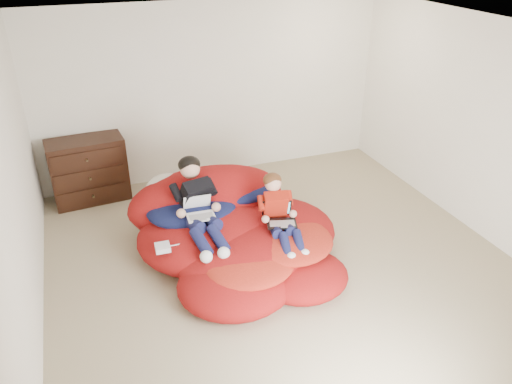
{
  "coord_description": "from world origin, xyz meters",
  "views": [
    {
      "loc": [
        -1.86,
        -4.21,
        3.34
      ],
      "look_at": [
        -0.14,
        0.41,
        0.7
      ],
      "focal_mm": 35.0,
      "sensor_mm": 36.0,
      "label": 1
    }
  ],
  "objects_px": {
    "younger_boy": "(279,211)",
    "beanbag_pile": "(234,233)",
    "laptop_white": "(199,210)",
    "older_boy": "(197,201)",
    "laptop_black": "(280,217)",
    "dresser": "(89,170)"
  },
  "relations": [
    {
      "from": "beanbag_pile",
      "to": "older_boy",
      "type": "xyz_separation_m",
      "value": [
        -0.37,
        0.11,
        0.44
      ]
    },
    {
      "from": "laptop_black",
      "to": "dresser",
      "type": "bearing_deg",
      "value": 130.34
    },
    {
      "from": "older_boy",
      "to": "laptop_black",
      "type": "xyz_separation_m",
      "value": [
        0.81,
        -0.39,
        -0.15
      ]
    },
    {
      "from": "older_boy",
      "to": "younger_boy",
      "type": "xyz_separation_m",
      "value": [
        0.81,
        -0.37,
        -0.08
      ]
    },
    {
      "from": "laptop_white",
      "to": "younger_boy",
      "type": "bearing_deg",
      "value": -20.58
    },
    {
      "from": "dresser",
      "to": "older_boy",
      "type": "distance_m",
      "value": 2.1
    },
    {
      "from": "laptop_white",
      "to": "laptop_black",
      "type": "relative_size",
      "value": 0.84
    },
    {
      "from": "laptop_black",
      "to": "beanbag_pile",
      "type": "bearing_deg",
      "value": 146.77
    },
    {
      "from": "younger_boy",
      "to": "older_boy",
      "type": "bearing_deg",
      "value": 155.29
    },
    {
      "from": "younger_boy",
      "to": "beanbag_pile",
      "type": "bearing_deg",
      "value": 148.6
    },
    {
      "from": "beanbag_pile",
      "to": "laptop_black",
      "type": "bearing_deg",
      "value": -33.23
    },
    {
      "from": "younger_boy",
      "to": "laptop_white",
      "type": "bearing_deg",
      "value": 159.42
    },
    {
      "from": "dresser",
      "to": "beanbag_pile",
      "type": "height_order",
      "value": "dresser"
    },
    {
      "from": "beanbag_pile",
      "to": "older_boy",
      "type": "relative_size",
      "value": 2.06
    },
    {
      "from": "older_boy",
      "to": "laptop_black",
      "type": "relative_size",
      "value": 2.89
    },
    {
      "from": "laptop_white",
      "to": "dresser",
      "type": "bearing_deg",
      "value": 119.38
    },
    {
      "from": "older_boy",
      "to": "younger_boy",
      "type": "height_order",
      "value": "older_boy"
    },
    {
      "from": "beanbag_pile",
      "to": "dresser",
      "type": "bearing_deg",
      "value": 126.78
    },
    {
      "from": "dresser",
      "to": "laptop_white",
      "type": "distance_m",
      "value": 2.15
    },
    {
      "from": "older_boy",
      "to": "laptop_black",
      "type": "bearing_deg",
      "value": -25.84
    },
    {
      "from": "dresser",
      "to": "laptop_white",
      "type": "relative_size",
      "value": 3.14
    },
    {
      "from": "dresser",
      "to": "laptop_black",
      "type": "xyz_separation_m",
      "value": [
        1.86,
        -2.19,
        0.11
      ]
    }
  ]
}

